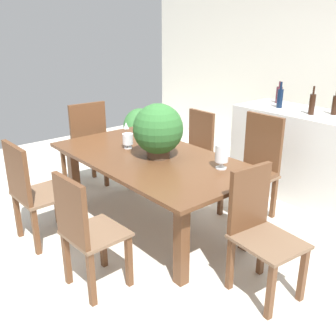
{
  "coord_description": "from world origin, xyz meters",
  "views": [
    {
      "loc": [
        2.74,
        -2.28,
        1.92
      ],
      "look_at": [
        0.05,
        -0.03,
        0.59
      ],
      "focal_mm": 41.8,
      "sensor_mm": 36.0,
      "label": 1
    }
  ],
  "objects_px": {
    "kitchen_counter": "(298,153)",
    "chair_foot_end": "(259,227)",
    "chair_near_right": "(85,229)",
    "dining_table": "(152,167)",
    "flower_centerpiece": "(158,130)",
    "wine_bottle_clear": "(279,95)",
    "wine_bottle_amber": "(312,104)",
    "wine_bottle_green": "(280,98)",
    "wine_glass": "(126,126)",
    "potted_plant_floor": "(140,128)",
    "wine_bottle_tall": "(335,105)",
    "chair_head_end": "(86,142)",
    "crystal_vase_left": "(222,154)",
    "crystal_vase_center_near": "(128,140)",
    "chair_far_right": "(256,162)",
    "chair_far_left": "(194,147)",
    "chair_near_left": "(32,188)"
  },
  "relations": [
    {
      "from": "kitchen_counter",
      "to": "chair_foot_end",
      "type": "bearing_deg",
      "value": -65.49
    },
    {
      "from": "chair_near_right",
      "to": "kitchen_counter",
      "type": "xyz_separation_m",
      "value": [
        -0.02,
        2.76,
        -0.03
      ]
    },
    {
      "from": "chair_near_right",
      "to": "dining_table",
      "type": "bearing_deg",
      "value": -67.38
    },
    {
      "from": "flower_centerpiece",
      "to": "wine_bottle_clear",
      "type": "xyz_separation_m",
      "value": [
        -0.07,
        1.93,
        0.09
      ]
    },
    {
      "from": "wine_bottle_amber",
      "to": "wine_bottle_green",
      "type": "bearing_deg",
      "value": 175.79
    },
    {
      "from": "wine_bottle_clear",
      "to": "chair_foot_end",
      "type": "bearing_deg",
      "value": -57.04
    },
    {
      "from": "flower_centerpiece",
      "to": "wine_glass",
      "type": "bearing_deg",
      "value": 167.33
    },
    {
      "from": "chair_foot_end",
      "to": "potted_plant_floor",
      "type": "height_order",
      "value": "chair_foot_end"
    },
    {
      "from": "wine_bottle_tall",
      "to": "chair_foot_end",
      "type": "bearing_deg",
      "value": -74.65
    },
    {
      "from": "wine_glass",
      "to": "chair_foot_end",
      "type": "bearing_deg",
      "value": -5.87
    },
    {
      "from": "chair_head_end",
      "to": "wine_bottle_tall",
      "type": "relative_size",
      "value": 3.74
    },
    {
      "from": "chair_foot_end",
      "to": "crystal_vase_left",
      "type": "bearing_deg",
      "value": 73.33
    },
    {
      "from": "chair_head_end",
      "to": "crystal_vase_center_near",
      "type": "height_order",
      "value": "chair_head_end"
    },
    {
      "from": "flower_centerpiece",
      "to": "crystal_vase_center_near",
      "type": "distance_m",
      "value": 0.45
    },
    {
      "from": "chair_foot_end",
      "to": "chair_near_right",
      "type": "bearing_deg",
      "value": 146.89
    },
    {
      "from": "chair_head_end",
      "to": "wine_bottle_amber",
      "type": "height_order",
      "value": "wine_bottle_amber"
    },
    {
      "from": "flower_centerpiece",
      "to": "potted_plant_floor",
      "type": "relative_size",
      "value": 0.78
    },
    {
      "from": "chair_far_right",
      "to": "wine_glass",
      "type": "bearing_deg",
      "value": -147.8
    },
    {
      "from": "crystal_vase_left",
      "to": "wine_bottle_amber",
      "type": "xyz_separation_m",
      "value": [
        -0.06,
        1.45,
        0.23
      ]
    },
    {
      "from": "chair_far_left",
      "to": "flower_centerpiece",
      "type": "bearing_deg",
      "value": -61.47
    },
    {
      "from": "dining_table",
      "to": "wine_bottle_clear",
      "type": "xyz_separation_m",
      "value": [
        -0.02,
        1.96,
        0.45
      ]
    },
    {
      "from": "wine_glass",
      "to": "wine_bottle_amber",
      "type": "bearing_deg",
      "value": 48.97
    },
    {
      "from": "flower_centerpiece",
      "to": "wine_bottle_amber",
      "type": "relative_size",
      "value": 1.67
    },
    {
      "from": "wine_bottle_green",
      "to": "wine_glass",
      "type": "bearing_deg",
      "value": -119.95
    },
    {
      "from": "wine_bottle_amber",
      "to": "chair_far_left",
      "type": "bearing_deg",
      "value": -144.77
    },
    {
      "from": "dining_table",
      "to": "chair_near_right",
      "type": "bearing_deg",
      "value": -64.6
    },
    {
      "from": "dining_table",
      "to": "potted_plant_floor",
      "type": "bearing_deg",
      "value": 146.48
    },
    {
      "from": "chair_foot_end",
      "to": "wine_bottle_amber",
      "type": "xyz_separation_m",
      "value": [
        -0.68,
        1.7,
        0.57
      ]
    },
    {
      "from": "chair_near_left",
      "to": "flower_centerpiece",
      "type": "xyz_separation_m",
      "value": [
        0.51,
        1.03,
        0.46
      ]
    },
    {
      "from": "flower_centerpiece",
      "to": "potted_plant_floor",
      "type": "xyz_separation_m",
      "value": [
        -2.18,
        1.37,
        -0.66
      ]
    },
    {
      "from": "chair_head_end",
      "to": "wine_bottle_clear",
      "type": "bearing_deg",
      "value": 152.16
    },
    {
      "from": "dining_table",
      "to": "wine_bottle_tall",
      "type": "bearing_deg",
      "value": 68.79
    },
    {
      "from": "crystal_vase_center_near",
      "to": "wine_bottle_clear",
      "type": "height_order",
      "value": "wine_bottle_clear"
    },
    {
      "from": "dining_table",
      "to": "chair_head_end",
      "type": "distance_m",
      "value": 1.25
    },
    {
      "from": "chair_foot_end",
      "to": "crystal_vase_left",
      "type": "height_order",
      "value": "chair_foot_end"
    },
    {
      "from": "chair_near_right",
      "to": "wine_bottle_tall",
      "type": "height_order",
      "value": "wine_bottle_tall"
    },
    {
      "from": "potted_plant_floor",
      "to": "chair_head_end",
      "type": "bearing_deg",
      "value": -58.21
    },
    {
      "from": "wine_bottle_amber",
      "to": "chair_far_right",
      "type": "bearing_deg",
      "value": -99.41
    },
    {
      "from": "chair_far_left",
      "to": "crystal_vase_center_near",
      "type": "height_order",
      "value": "chair_far_left"
    },
    {
      "from": "chair_near_left",
      "to": "wine_bottle_clear",
      "type": "distance_m",
      "value": 3.03
    },
    {
      "from": "crystal_vase_left",
      "to": "potted_plant_floor",
      "type": "distance_m",
      "value": 3.03
    },
    {
      "from": "kitchen_counter",
      "to": "chair_head_end",
      "type": "bearing_deg",
      "value": -133.11
    },
    {
      "from": "chair_foot_end",
      "to": "kitchen_counter",
      "type": "relative_size",
      "value": 0.64
    },
    {
      "from": "chair_far_right",
      "to": "crystal_vase_center_near",
      "type": "relative_size",
      "value": 7.08
    },
    {
      "from": "chair_near_right",
      "to": "crystal_vase_left",
      "type": "height_order",
      "value": "crystal_vase_left"
    },
    {
      "from": "chair_near_left",
      "to": "chair_head_end",
      "type": "relative_size",
      "value": 0.9
    },
    {
      "from": "dining_table",
      "to": "chair_head_end",
      "type": "relative_size",
      "value": 1.92
    },
    {
      "from": "dining_table",
      "to": "chair_foot_end",
      "type": "xyz_separation_m",
      "value": [
        1.25,
        0.01,
        -0.11
      ]
    },
    {
      "from": "chair_foot_end",
      "to": "flower_centerpiece",
      "type": "bearing_deg",
      "value": 94.39
    },
    {
      "from": "chair_near_left",
      "to": "chair_foot_end",
      "type": "relative_size",
      "value": 1.0
    }
  ]
}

